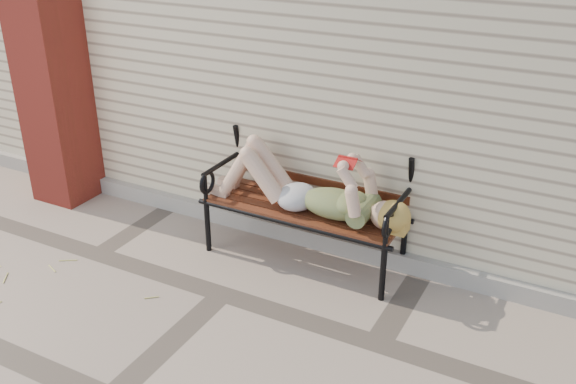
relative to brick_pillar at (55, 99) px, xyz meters
The scene contains 6 objects.
ground 2.62m from the brick_pillar, 18.06° to the right, with size 80.00×80.00×0.00m, color gray.
house_wall 3.26m from the brick_pillar, 44.37° to the left, with size 8.00×4.00×3.00m, color beige.
foundation_strip 2.49m from the brick_pillar, ahead, with size 8.00×0.10×0.15m, color gray.
brick_pillar is the anchor object (origin of this frame).
garden_bench 2.64m from the brick_pillar, ahead, with size 1.76×0.70×1.14m.
reading_woman 2.65m from the brick_pillar, ahead, with size 1.66×0.38×0.52m.
Camera 1 is at (2.34, -3.35, 2.80)m, focal length 40.00 mm.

